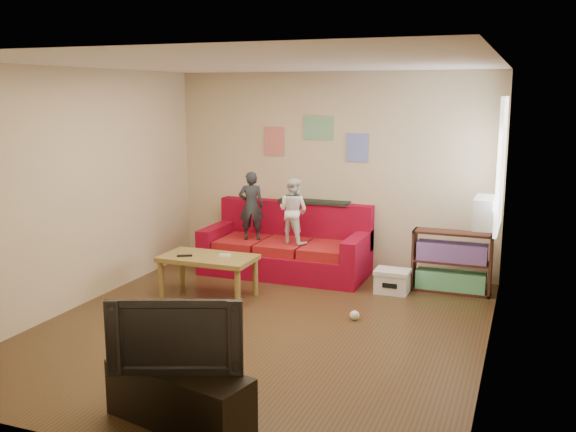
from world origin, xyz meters
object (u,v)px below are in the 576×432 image
(television, at_px, (177,333))
(coffee_table, at_px, (208,262))
(tv_stand, at_px, (179,397))
(sofa, at_px, (287,249))
(child_a, at_px, (251,206))
(child_b, at_px, (293,211))
(bookshelf, at_px, (451,265))
(file_box, at_px, (392,281))

(television, bearing_deg, coffee_table, 92.78)
(tv_stand, distance_m, television, 0.50)
(sofa, relative_size, tv_stand, 1.89)
(child_a, bearing_deg, television, 87.46)
(child_b, height_order, television, child_b)
(sofa, bearing_deg, tv_stand, -80.18)
(child_b, xyz_separation_m, coffee_table, (-0.66, -1.15, -0.47))
(child_a, height_order, coffee_table, child_a)
(tv_stand, bearing_deg, bookshelf, 83.00)
(child_a, bearing_deg, child_b, 160.98)
(child_b, xyz_separation_m, tv_stand, (0.56, -3.93, -0.68))
(coffee_table, relative_size, file_box, 2.67)
(sofa, height_order, coffee_table, sofa)
(bookshelf, bearing_deg, coffee_table, -155.52)
(file_box, relative_size, television, 0.43)
(child_b, distance_m, file_box, 1.59)
(bookshelf, distance_m, tv_stand, 4.28)
(child_b, height_order, file_box, child_b)
(child_a, height_order, tv_stand, child_a)
(child_b, distance_m, bookshelf, 2.12)
(child_a, relative_size, tv_stand, 0.80)
(child_b, relative_size, file_box, 2.09)
(file_box, relative_size, tv_stand, 0.36)
(coffee_table, height_order, tv_stand, coffee_table)
(child_b, bearing_deg, sofa, -35.61)
(sofa, distance_m, coffee_table, 1.42)
(bookshelf, height_order, tv_stand, bookshelf)
(sofa, xyz_separation_m, file_box, (1.53, -0.39, -0.18))
(file_box, distance_m, tv_stand, 3.81)
(bookshelf, bearing_deg, sofa, 177.64)
(coffee_table, relative_size, bookshelf, 1.18)
(child_a, relative_size, bookshelf, 0.98)
(file_box, distance_m, television, 3.85)
(bookshelf, height_order, file_box, bookshelf)
(child_b, bearing_deg, coffee_table, 74.40)
(bookshelf, bearing_deg, tv_stand, -110.26)
(child_b, bearing_deg, child_a, 14.25)
(child_a, relative_size, coffee_table, 0.83)
(television, bearing_deg, bookshelf, 48.84)
(bookshelf, distance_m, television, 4.30)
(child_a, bearing_deg, bookshelf, 162.82)
(sofa, bearing_deg, television, -80.18)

